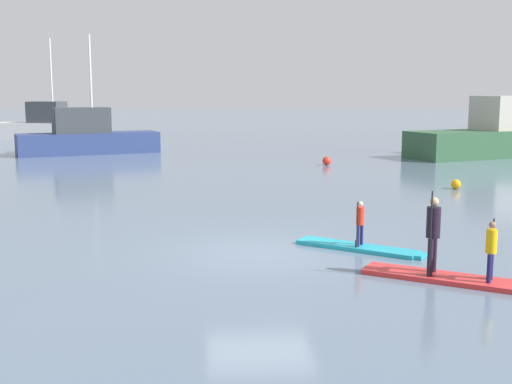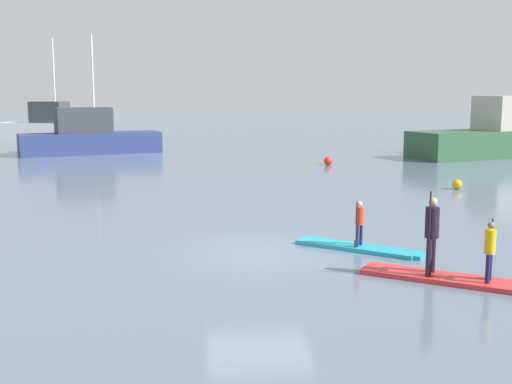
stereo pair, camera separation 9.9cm
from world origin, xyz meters
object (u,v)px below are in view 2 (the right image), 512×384
(paddler_child_solo, at_px, (359,221))
(mooring_buoy_far, at_px, (328,161))
(motor_boat_small_navy, at_px, (51,126))
(mooring_buoy_near, at_px, (457,184))
(fishing_boat_green_midground, at_px, (89,137))
(paddleboard_near, at_px, (359,248))
(paddler_child_front, at_px, (490,248))
(paddler_adult, at_px, (432,230))
(fishing_boat_white_large, at_px, (499,135))
(paddleboard_far, at_px, (446,278))

(paddler_child_solo, distance_m, mooring_buoy_far, 18.04)
(motor_boat_small_navy, bearing_deg, mooring_buoy_near, -52.68)
(paddler_child_solo, xyz_separation_m, fishing_boat_green_midground, (-10.61, 25.23, 0.33))
(paddleboard_near, relative_size, fishing_boat_green_midground, 0.33)
(fishing_boat_green_midground, bearing_deg, mooring_buoy_near, -43.69)
(paddler_child_solo, bearing_deg, paddler_child_front, -59.66)
(mooring_buoy_near, xyz_separation_m, mooring_buoy_far, (-3.39, 8.60, 0.03))
(paddler_adult, bearing_deg, motor_boat_small_navy, 112.33)
(paddler_child_solo, bearing_deg, fishing_boat_white_large, 57.83)
(paddler_child_front, distance_m, mooring_buoy_near, 13.07)
(motor_boat_small_navy, bearing_deg, paddler_adult, -67.67)
(mooring_buoy_far, bearing_deg, paddler_child_front, -92.55)
(mooring_buoy_near, height_order, mooring_buoy_far, mooring_buoy_far)
(paddler_child_front, bearing_deg, paddler_child_solo, 120.34)
(fishing_boat_green_midground, bearing_deg, fishing_boat_white_large, -8.59)
(paddler_child_solo, distance_m, paddler_child_front, 3.58)
(motor_boat_small_navy, xyz_separation_m, mooring_buoy_far, (18.50, -20.13, -0.81))
(paddler_adult, bearing_deg, paddler_child_front, -31.99)
(paddler_child_solo, height_order, fishing_boat_green_midground, fishing_boat_green_midground)
(paddleboard_near, bearing_deg, paddler_adult, -71.23)
(paddleboard_far, xyz_separation_m, mooring_buoy_near, (5.01, 11.90, 0.14))
(paddler_child_solo, xyz_separation_m, paddler_adult, (0.86, -2.50, 0.30))
(paddleboard_far, height_order, mooring_buoy_far, mooring_buoy_far)
(motor_boat_small_navy, bearing_deg, paddler_child_solo, -67.45)
(paddleboard_far, height_order, mooring_buoy_near, mooring_buoy_near)
(paddleboard_near, height_order, paddleboard_far, same)
(paddler_adult, bearing_deg, mooring_buoy_near, 65.79)
(paddleboard_far, bearing_deg, motor_boat_small_navy, 112.58)
(paddler_child_solo, xyz_separation_m, mooring_buoy_far, (2.74, 17.83, -0.48))
(fishing_boat_white_large, bearing_deg, paddler_child_front, -115.49)
(paddler_child_solo, xyz_separation_m, paddler_child_front, (1.81, -3.09, 0.07))
(paddler_adult, bearing_deg, mooring_buoy_far, 84.71)
(paddler_child_front, bearing_deg, mooring_buoy_near, 70.66)
(paddler_child_front, relative_size, fishing_boat_green_midground, 0.14)
(fishing_boat_white_large, xyz_separation_m, mooring_buoy_far, (-10.83, -3.75, -1.04))
(paddler_child_solo, height_order, paddleboard_far, paddler_child_solo)
(fishing_boat_white_large, bearing_deg, fishing_boat_green_midground, 171.41)
(motor_boat_small_navy, bearing_deg, paddler_child_front, -66.83)
(paddler_adult, bearing_deg, paddleboard_far, -31.62)
(paddleboard_far, distance_m, mooring_buoy_near, 12.91)
(paddleboard_far, bearing_deg, fishing_boat_green_midground, 112.82)
(paddler_child_solo, relative_size, paddleboard_far, 0.34)
(paddler_adult, relative_size, motor_boat_small_navy, 0.20)
(paddleboard_near, relative_size, paddler_adult, 1.64)
(fishing_boat_green_midground, xyz_separation_m, mooring_buoy_near, (16.74, -16.00, -0.85))
(paddler_child_solo, height_order, fishing_boat_white_large, fishing_boat_white_large)
(paddler_child_front, bearing_deg, paddleboard_far, 147.87)
(motor_boat_small_navy, bearing_deg, mooring_buoy_far, -47.41)
(paddler_child_solo, relative_size, motor_boat_small_navy, 0.12)
(fishing_boat_white_large, height_order, mooring_buoy_far, fishing_boat_white_large)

